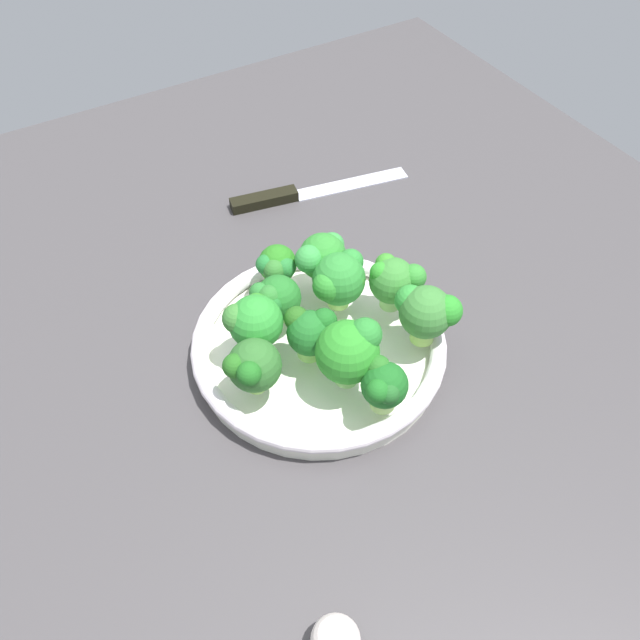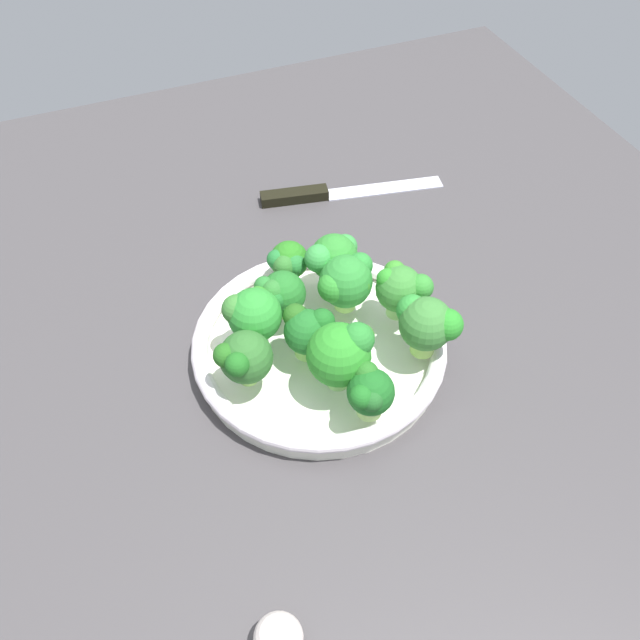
# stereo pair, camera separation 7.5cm
# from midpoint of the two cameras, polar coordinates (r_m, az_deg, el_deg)

# --- Properties ---
(ground_plane) EXTENTS (1.30, 1.30, 0.03)m
(ground_plane) POSITION_cam_midpoint_polar(r_m,az_deg,el_deg) (0.80, 0.13, -4.47)
(ground_plane) COLOR #434042
(bowl) EXTENTS (0.29, 0.29, 0.03)m
(bowl) POSITION_cam_midpoint_polar(r_m,az_deg,el_deg) (0.78, 2.73, -2.45)
(bowl) COLOR white
(bowl) RESTS_ON ground_plane
(broccoli_floret_0) EXTENTS (0.05, 0.05, 0.05)m
(broccoli_floret_0) POSITION_cam_midpoint_polar(r_m,az_deg,el_deg) (0.81, 0.01, 4.67)
(broccoli_floret_0) COLOR #7ABA58
(broccoli_floret_0) RESTS_ON bowl
(broccoli_floret_1) EXTENTS (0.07, 0.06, 0.07)m
(broccoli_floret_1) POSITION_cam_midpoint_polar(r_m,az_deg,el_deg) (0.80, 3.75, 4.97)
(broccoli_floret_1) COLOR #98D169
(broccoli_floret_1) RESTS_ON bowl
(broccoli_floret_2) EXTENTS (0.06, 0.05, 0.06)m
(broccoli_floret_2) POSITION_cam_midpoint_polar(r_m,az_deg,el_deg) (0.77, -0.51, 2.01)
(broccoli_floret_2) COLOR #83C458
(broccoli_floret_2) RESTS_ON bowl
(broccoli_floret_3) EXTENTS (0.06, 0.06, 0.07)m
(broccoli_floret_3) POSITION_cam_midpoint_polar(r_m,az_deg,el_deg) (0.77, 9.50, 2.32)
(broccoli_floret_3) COLOR #96CA74
(broccoli_floret_3) RESTS_ON bowl
(broccoli_floret_4) EXTENTS (0.06, 0.06, 0.06)m
(broccoli_floret_4) POSITION_cam_midpoint_polar(r_m,az_deg,el_deg) (0.73, 1.87, -0.96)
(broccoli_floret_4) COLOR #7ABA50
(broccoli_floret_4) RESTS_ON bowl
(broccoli_floret_5) EXTENTS (0.07, 0.07, 0.08)m
(broccoli_floret_5) POSITION_cam_midpoint_polar(r_m,az_deg,el_deg) (0.70, 4.89, -2.89)
(broccoli_floret_5) COLOR #77B25A
(broccoli_floret_5) RESTS_ON bowl
(broccoli_floret_6) EXTENTS (0.06, 0.07, 0.07)m
(broccoli_floret_6) POSITION_cam_midpoint_polar(r_m,az_deg,el_deg) (0.74, 11.65, -0.42)
(broccoli_floret_6) COLOR #95C758
(broccoli_floret_6) RESTS_ON bowl
(broccoli_floret_7) EXTENTS (0.07, 0.06, 0.07)m
(broccoli_floret_7) POSITION_cam_midpoint_polar(r_m,az_deg,el_deg) (0.78, 4.90, 3.01)
(broccoli_floret_7) COLOR #99CC60
(broccoli_floret_7) RESTS_ON bowl
(broccoli_floret_8) EXTENTS (0.06, 0.06, 0.06)m
(broccoli_floret_8) POSITION_cam_midpoint_polar(r_m,az_deg,el_deg) (0.70, -3.27, -3.33)
(broccoli_floret_8) COLOR #83B34F
(broccoli_floret_8) RESTS_ON bowl
(broccoli_floret_9) EXTENTS (0.05, 0.05, 0.06)m
(broccoli_floret_9) POSITION_cam_midpoint_polar(r_m,az_deg,el_deg) (0.69, 7.23, -6.10)
(broccoli_floret_9) COLOR #9ECB6A
(broccoli_floret_9) RESTS_ON bowl
(broccoli_floret_10) EXTENTS (0.06, 0.06, 0.07)m
(broccoli_floret_10) POSITION_cam_midpoint_polar(r_m,az_deg,el_deg) (0.73, -2.68, 0.32)
(broccoli_floret_10) COLOR #85C75B
(broccoli_floret_10) RESTS_ON bowl
(knife) EXTENTS (0.27, 0.07, 0.01)m
(knife) POSITION_cam_midpoint_polar(r_m,az_deg,el_deg) (1.01, 2.75, 10.30)
(knife) COLOR silver
(knife) RESTS_ON ground_plane
(garlic_bulb) EXTENTS (0.04, 0.04, 0.04)m
(garlic_bulb) POSITION_cam_midpoint_polar(r_m,az_deg,el_deg) (0.63, 0.30, -24.92)
(garlic_bulb) COLOR silver
(garlic_bulb) RESTS_ON ground_plane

